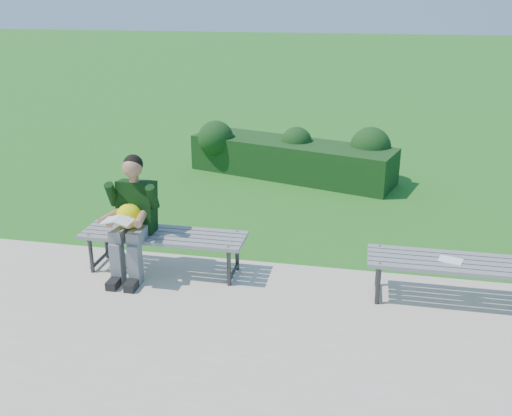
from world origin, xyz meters
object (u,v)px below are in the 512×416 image
at_px(bench_right, 461,266).
at_px(seated_boy, 132,214).
at_px(paper_sheet, 451,260).
at_px(bench_left, 164,238).
at_px(hedge, 293,155).

height_order(bench_right, seated_boy, seated_boy).
bearing_deg(paper_sheet, seated_boy, -179.70).
relative_size(bench_left, paper_sheet, 6.97).
relative_size(bench_left, bench_right, 1.00).
distance_m(bench_left, bench_right, 3.10).
xyz_separation_m(hedge, bench_right, (2.19, -3.90, 0.04)).
distance_m(bench_right, seated_boy, 3.41).
height_order(bench_left, seated_boy, seated_boy).
relative_size(hedge, bench_right, 1.98).
xyz_separation_m(bench_left, paper_sheet, (2.99, -0.08, 0.06)).
bearing_deg(hedge, seated_boy, -107.14).
bearing_deg(bench_left, hedge, 76.63).
bearing_deg(seated_boy, paper_sheet, 0.30).
bearing_deg(hedge, bench_left, -103.37).
height_order(seated_boy, paper_sheet, seated_boy).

